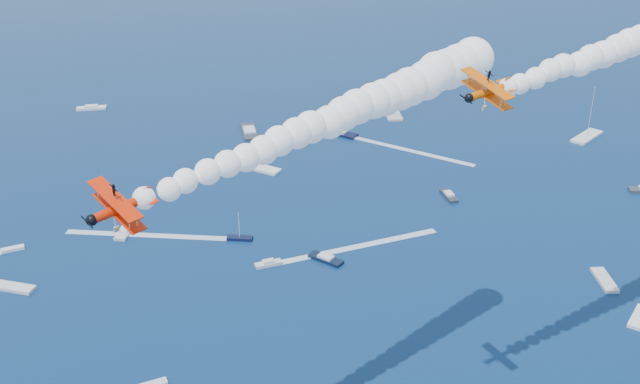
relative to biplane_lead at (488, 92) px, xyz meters
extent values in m
cube|color=black|center=(-28.29, 67.75, -56.66)|extent=(6.11, 3.28, 0.70)
cube|color=black|center=(6.09, 126.73, -56.66)|extent=(11.25, 10.61, 0.70)
cube|color=silver|center=(-23.00, 55.60, -56.66)|extent=(6.11, 3.07, 0.70)
cube|color=white|center=(-78.69, 71.40, -56.66)|extent=(5.18, 2.85, 0.70)
cube|color=black|center=(-10.43, 55.47, -56.66)|extent=(7.46, 7.45, 0.70)
cube|color=silver|center=(-75.63, 55.29, -56.66)|extent=(9.34, 6.31, 0.70)
cube|color=white|center=(45.65, 24.27, -56.66)|extent=(7.63, 7.81, 0.70)
cube|color=silver|center=(26.40, 141.34, -56.66)|extent=(6.02, 15.31, 0.70)
cube|color=white|center=(-20.05, 105.33, -56.66)|extent=(11.73, 10.54, 0.70)
cube|color=white|center=(78.95, 111.44, -56.66)|extent=(13.11, 11.46, 0.70)
cube|color=silver|center=(-70.01, 161.48, -56.66)|extent=(9.54, 3.19, 0.70)
cube|color=#323743|center=(-20.60, 132.27, -56.66)|extent=(4.63, 13.40, 0.70)
cube|color=silver|center=(45.47, 37.58, -56.66)|extent=(3.97, 9.37, 0.70)
cube|color=silver|center=(-54.27, 75.55, -56.66)|extent=(5.02, 8.93, 0.70)
cube|color=#2A3038|center=(25.71, 80.44, -56.66)|extent=(2.88, 7.33, 0.70)
cube|color=white|center=(-49.49, 73.30, -56.98)|extent=(37.27, 11.56, 0.04)
cube|color=white|center=(24.63, 110.16, -56.98)|extent=(29.67, 26.81, 0.04)
cube|color=white|center=(-1.58, 60.27, -56.98)|extent=(37.56, 10.04, 0.04)
camera|label=1|loc=(-35.55, -85.55, 31.21)|focal=43.12mm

